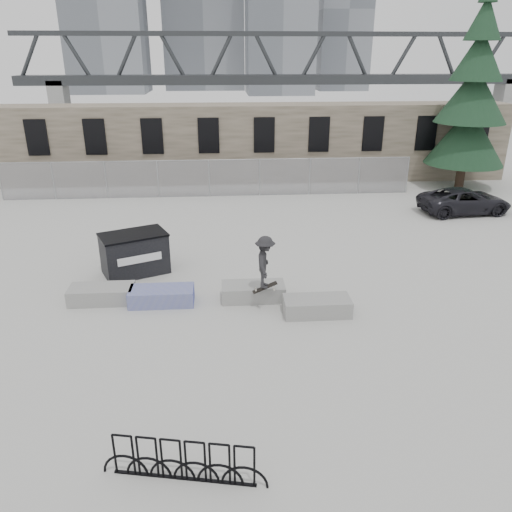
{
  "coord_description": "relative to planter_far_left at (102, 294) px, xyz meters",
  "views": [
    {
      "loc": [
        0.64,
        -14.19,
        7.34
      ],
      "look_at": [
        1.69,
        0.51,
        1.3
      ],
      "focal_mm": 35.0,
      "sensor_mm": 36.0,
      "label": 1
    }
  ],
  "objects": [
    {
      "name": "ground",
      "position": [
        3.22,
        -0.23,
        -0.28
      ],
      "size": [
        120.0,
        120.0,
        0.0
      ],
      "primitive_type": "plane",
      "color": "#AEAEA9",
      "rests_on": "ground"
    },
    {
      "name": "stone_wall",
      "position": [
        3.22,
        16.01,
        1.98
      ],
      "size": [
        36.0,
        2.58,
        4.5
      ],
      "color": "#655A4A",
      "rests_on": "ground"
    },
    {
      "name": "chainlink_fence",
      "position": [
        3.22,
        12.27,
        0.76
      ],
      "size": [
        22.06,
        0.06,
        2.02
      ],
      "color": "gray",
      "rests_on": "ground"
    },
    {
      "name": "planter_far_left",
      "position": [
        0.0,
        0.0,
        0.0
      ],
      "size": [
        2.0,
        0.9,
        0.51
      ],
      "color": "#999996",
      "rests_on": "ground"
    },
    {
      "name": "planter_center_left",
      "position": [
        1.91,
        -0.26,
        0.0
      ],
      "size": [
        2.0,
        0.9,
        0.51
      ],
      "color": "#3843AA",
      "rests_on": "ground"
    },
    {
      "name": "planter_center_right",
      "position": [
        4.79,
        -0.17,
        0.0
      ],
      "size": [
        2.0,
        0.9,
        0.51
      ],
      "color": "#999996",
      "rests_on": "ground"
    },
    {
      "name": "planter_offset",
      "position": [
        6.64,
        -1.28,
        0.0
      ],
      "size": [
        2.0,
        0.9,
        0.51
      ],
      "color": "#999996",
      "rests_on": "ground"
    },
    {
      "name": "dumpster",
      "position": [
        0.73,
        2.21,
        0.47
      ],
      "size": [
        2.6,
        2.16,
        1.47
      ],
      "rotation": [
        0.0,
        0.0,
        0.42
      ],
      "color": "black",
      "rests_on": "ground"
    },
    {
      "name": "bike_rack",
      "position": [
        3.03,
        -7.36,
        0.16
      ],
      "size": [
        3.09,
        0.66,
        0.9
      ],
      "rotation": [
        0.0,
        0.0,
        -0.19
      ],
      "color": "black",
      "rests_on": "ground"
    },
    {
      "name": "spruce_tree",
      "position": [
        17.73,
        13.18,
        4.51
      ],
      "size": [
        4.34,
        4.34,
        11.5
      ],
      "color": "#38281E",
      "rests_on": "ground"
    },
    {
      "name": "truss_bridge",
      "position": [
        13.22,
        54.77,
        3.85
      ],
      "size": [
        70.0,
        3.0,
        9.8
      ],
      "color": "#2D3033",
      "rests_on": "ground"
    },
    {
      "name": "suv",
      "position": [
        15.71,
        8.34,
        0.33
      ],
      "size": [
        4.57,
        2.43,
        1.22
      ],
      "primitive_type": "imported",
      "rotation": [
        0.0,
        0.0,
        1.66
      ],
      "color": "black",
      "rests_on": "ground"
    },
    {
      "name": "skateboarder",
      "position": [
        5.11,
        -0.72,
        1.22
      ],
      "size": [
        0.78,
        1.12,
        1.81
      ],
      "rotation": [
        0.0,
        0.0,
        1.44
      ],
      "color": "#242426",
      "rests_on": "ground"
    }
  ]
}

